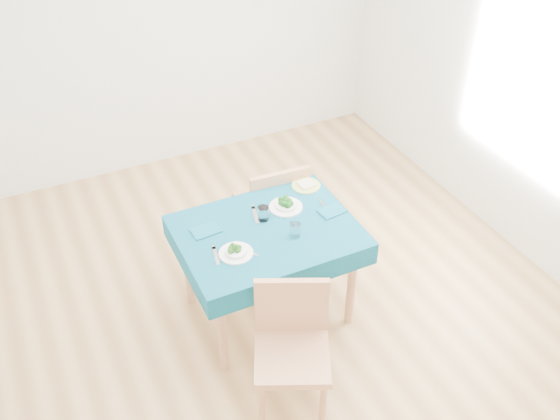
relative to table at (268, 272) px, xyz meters
name	(u,v)px	position (x,y,z in m)	size (l,w,h in m)	color
room_shell	(280,145)	(0.11, 0.05, 0.97)	(4.02, 4.52, 2.73)	#9C7241
table	(268,272)	(0.00, 0.00, 0.00)	(1.15, 0.87, 0.76)	#084157
chair_near	(292,343)	(-0.20, -0.76, 0.17)	(0.44, 0.48, 1.10)	#A9744F
chair_far	(270,188)	(0.32, 0.65, 0.20)	(0.46, 0.51, 1.16)	#A9744F
bowl_near	(236,250)	(-0.28, -0.13, 0.41)	(0.22, 0.22, 0.07)	white
bowl_far	(286,204)	(0.21, 0.16, 0.41)	(0.23, 0.23, 0.07)	white
fork_near	(216,256)	(-0.39, -0.10, 0.38)	(0.02, 0.18, 0.00)	silver
knife_near	(246,248)	(-0.20, -0.12, 0.38)	(0.02, 0.20, 0.00)	silver
fork_far	(255,215)	(-0.01, 0.18, 0.38)	(0.03, 0.19, 0.00)	silver
knife_far	(325,208)	(0.46, 0.04, 0.38)	(0.02, 0.23, 0.00)	silver
napkin_near	(206,231)	(-0.37, 0.16, 0.38)	(0.18, 0.13, 0.01)	#0B4A61
napkin_far	(332,211)	(0.48, -0.01, 0.38)	(0.18, 0.12, 0.01)	#0B4A61
tumbler_center	(263,213)	(0.02, 0.11, 0.43)	(0.08, 0.08, 0.10)	white
tumbler_side	(295,230)	(0.14, -0.13, 0.43)	(0.07, 0.07, 0.10)	white
side_plate	(306,186)	(0.46, 0.33, 0.38)	(0.21, 0.21, 0.01)	#ABBC5B
bread_slice	(306,184)	(0.46, 0.33, 0.40)	(0.11, 0.11, 0.02)	beige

